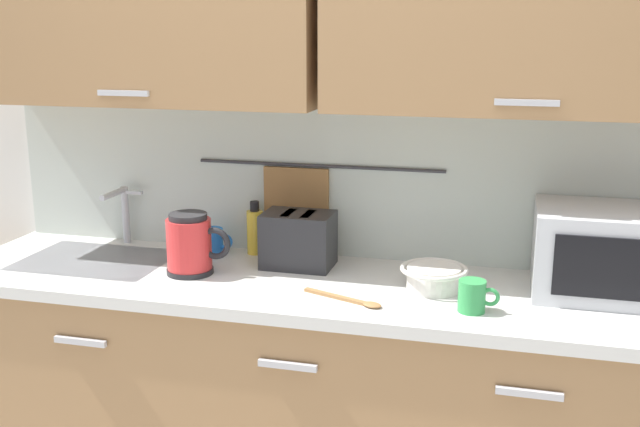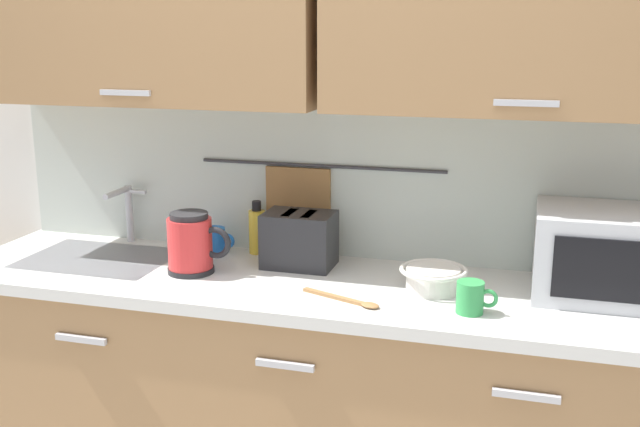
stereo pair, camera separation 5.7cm
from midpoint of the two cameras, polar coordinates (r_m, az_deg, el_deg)
name	(u,v)px [view 1 (the left image)]	position (r m, az deg, el deg)	size (l,w,h in m)	color
counter_unit	(312,403)	(2.64, -1.24, -14.23)	(2.53, 0.64, 0.90)	#997047
back_wall_assembly	(332,84)	(2.56, 0.30, 9.87)	(3.70, 0.41, 2.50)	silver
sink_faucet	(122,208)	(2.94, -15.37, 0.43)	(0.09, 0.17, 0.22)	#B2B5BA
microwave	(611,252)	(2.46, 20.71, -2.79)	(0.46, 0.35, 0.27)	silver
electric_kettle	(190,244)	(2.55, -10.49, -2.34)	(0.23, 0.16, 0.21)	black
dish_soap_bottle	(255,231)	(2.74, -5.57, -1.31)	(0.06, 0.06, 0.20)	yellow
mug_near_sink	(213,241)	(2.77, -8.75, -2.09)	(0.12, 0.08, 0.09)	blue
mixing_bowl	(434,276)	(2.39, 8.00, -4.77)	(0.21, 0.21, 0.08)	silver
toaster	(298,239)	(2.58, -2.29, -2.00)	(0.26, 0.17, 0.19)	#232326
mug_by_kettle	(473,296)	(2.22, 10.87, -6.21)	(0.12, 0.08, 0.09)	green
wooden_spoon	(351,300)	(2.27, 1.70, -6.63)	(0.27, 0.12, 0.01)	#9E7042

